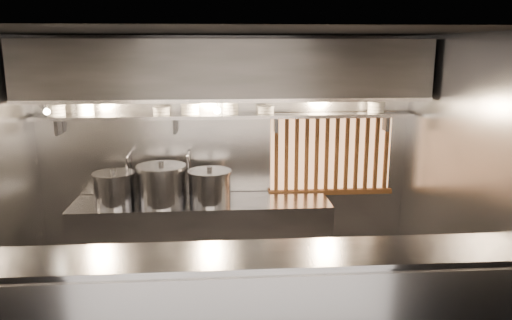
{
  "coord_description": "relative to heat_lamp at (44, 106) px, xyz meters",
  "views": [
    {
      "loc": [
        -0.09,
        -4.49,
        2.67
      ],
      "look_at": [
        0.3,
        0.55,
        1.52
      ],
      "focal_mm": 35.0,
      "sensor_mm": 36.0,
      "label": 1
    }
  ],
  "objects": [
    {
      "name": "faucet_right",
      "position": [
        1.45,
        0.52,
        -0.76
      ],
      "size": [
        0.04,
        0.3,
        0.5
      ],
      "color": "silver",
      "rests_on": "wall_back"
    },
    {
      "name": "wall_right",
      "position": [
        4.15,
        -0.85,
        -0.67
      ],
      "size": [
        0.0,
        3.0,
        3.0
      ],
      "primitive_type": "plane",
      "rotation": [
        1.57,
        0.0,
        -1.57
      ],
      "color": "gray",
      "rests_on": "floor"
    },
    {
      "name": "bowl_stack_2",
      "position": [
        1.15,
        0.47,
        -0.12
      ],
      "size": [
        0.21,
        0.21,
        0.09
      ],
      "color": "white",
      "rests_on": "bowl_shelf"
    },
    {
      "name": "bowl_stack_1",
      "position": [
        0.3,
        0.47,
        -0.08
      ],
      "size": [
        0.21,
        0.21,
        0.17
      ],
      "color": "white",
      "rests_on": "bowl_shelf"
    },
    {
      "name": "bowl_stack_4",
      "position": [
        1.96,
        0.47,
        -0.08
      ],
      "size": [
        0.2,
        0.2,
        0.17
      ],
      "color": "white",
      "rests_on": "bowl_shelf"
    },
    {
      "name": "stock_pot_right",
      "position": [
        1.15,
        0.24,
        -0.94
      ],
      "size": [
        0.6,
        0.6,
        0.49
      ],
      "rotation": [
        0.0,
        0.0,
        0.05
      ],
      "color": "gray",
      "rests_on": "cooking_bench"
    },
    {
      "name": "stock_pot_left",
      "position": [
        1.7,
        0.24,
        -0.97
      ],
      "size": [
        0.6,
        0.6,
        0.42
      ],
      "rotation": [
        0.0,
        0.0,
        -0.19
      ],
      "color": "gray",
      "rests_on": "cooking_bench"
    },
    {
      "name": "wall_back",
      "position": [
        1.9,
        0.65,
        -0.67
      ],
      "size": [
        4.5,
        0.0,
        4.5
      ],
      "primitive_type": "plane",
      "rotation": [
        1.57,
        0.0,
        0.0
      ],
      "color": "gray",
      "rests_on": "floor"
    },
    {
      "name": "exhaust_hood",
      "position": [
        1.9,
        0.25,
        0.36
      ],
      "size": [
        4.4,
        0.81,
        0.65
      ],
      "color": "#2D2D30",
      "rests_on": "ceiling"
    },
    {
      "name": "pendant_bulb",
      "position": [
        1.8,
        0.35,
        -0.11
      ],
      "size": [
        0.09,
        0.09,
        0.19
      ],
      "color": "#2D2D30",
      "rests_on": "exhaust_hood"
    },
    {
      "name": "bowl_stack_5",
      "position": [
        2.37,
        0.47,
        -0.12
      ],
      "size": [
        0.21,
        0.21,
        0.09
      ],
      "color": "white",
      "rests_on": "bowl_shelf"
    },
    {
      "name": "wood_screen",
      "position": [
        3.2,
        0.6,
        -0.69
      ],
      "size": [
        1.56,
        0.09,
        1.04
      ],
      "color": "#EDA56A",
      "rests_on": "wall_back"
    },
    {
      "name": "stock_pot_mid",
      "position": [
        0.61,
        0.24,
        -0.98
      ],
      "size": [
        0.52,
        0.52,
        0.42
      ],
      "rotation": [
        0.0,
        0.0,
        -0.08
      ],
      "color": "gray",
      "rests_on": "cooking_bench"
    },
    {
      "name": "heat_lamp",
      "position": [
        0.0,
        0.0,
        0.0
      ],
      "size": [
        0.25,
        0.35,
        0.2
      ],
      "color": "gray",
      "rests_on": "exhaust_hood"
    },
    {
      "name": "faucet_left",
      "position": [
        0.75,
        0.52,
        -0.76
      ],
      "size": [
        0.04,
        0.3,
        0.5
      ],
      "color": "silver",
      "rests_on": "wall_back"
    },
    {
      "name": "bowl_shelf",
      "position": [
        1.9,
        0.47,
        -0.19
      ],
      "size": [
        4.4,
        0.34,
        0.04
      ],
      "primitive_type": "cube",
      "color": "gray",
      "rests_on": "wall_back"
    },
    {
      "name": "ceiling",
      "position": [
        1.9,
        -0.85,
        0.73
      ],
      "size": [
        4.5,
        4.5,
        0.0
      ],
      "primitive_type": "plane",
      "rotation": [
        3.14,
        0.0,
        0.0
      ],
      "color": "black",
      "rests_on": "wall_back"
    },
    {
      "name": "bowl_stack_6",
      "position": [
        3.69,
        0.47,
        -0.1
      ],
      "size": [
        0.21,
        0.21,
        0.13
      ],
      "color": "white",
      "rests_on": "bowl_shelf"
    },
    {
      "name": "bowl_stack_3",
      "position": [
        1.48,
        0.47,
        -0.1
      ],
      "size": [
        0.23,
        0.23,
        0.13
      ],
      "color": "white",
      "rests_on": "bowl_shelf"
    },
    {
      "name": "cooking_bench",
      "position": [
        1.6,
        0.28,
        -1.62
      ],
      "size": [
        3.0,
        0.7,
        0.9
      ],
      "primitive_type": "cube",
      "color": "gray",
      "rests_on": "floor"
    },
    {
      "name": "bowl_stack_0",
      "position": [
        -0.04,
        0.47,
        -0.1
      ],
      "size": [
        0.23,
        0.23,
        0.13
      ],
      "color": "white",
      "rests_on": "bowl_shelf"
    }
  ]
}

